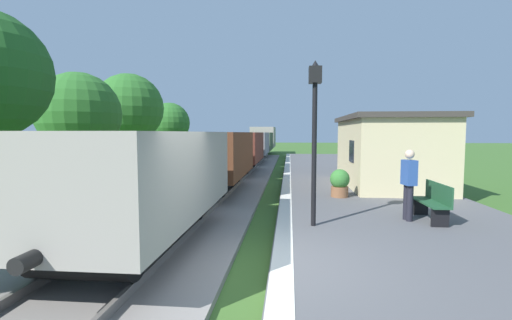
{
  "coord_description": "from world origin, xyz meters",
  "views": [
    {
      "loc": [
        0.5,
        -5.55,
        2.36
      ],
      "look_at": [
        -0.92,
        9.45,
        1.19
      ],
      "focal_mm": 24.76,
      "sensor_mm": 36.0,
      "label": 1
    }
  ],
  "objects": [
    {
      "name": "rail_far",
      "position": [
        -3.12,
        0.0,
        0.19
      ],
      "size": [
        0.07,
        60.0,
        0.14
      ],
      "primitive_type": "cube",
      "color": "slate",
      "rests_on": "track_ballast"
    },
    {
      "name": "platform_slab",
      "position": [
        3.2,
        0.0,
        0.12
      ],
      "size": [
        6.0,
        60.0,
        0.25
      ],
      "primitive_type": "cube",
      "color": "#565659",
      "rests_on": "ground"
    },
    {
      "name": "lamp_post_near",
      "position": [
        1.05,
        2.43,
        2.8
      ],
      "size": [
        0.28,
        0.28,
        3.7
      ],
      "color": "black",
      "rests_on": "platform_slab"
    },
    {
      "name": "person_waiting",
      "position": [
        3.36,
        3.14,
        1.18
      ],
      "size": [
        0.3,
        0.41,
        1.71
      ],
      "rotation": [
        0.0,
        0.0,
        3.31
      ],
      "color": "black",
      "rests_on": "platform_slab"
    },
    {
      "name": "bench_near_hut",
      "position": [
        3.94,
        3.17,
        0.72
      ],
      "size": [
        0.42,
        1.5,
        0.91
      ],
      "color": "#1E4C2D",
      "rests_on": "platform_slab"
    },
    {
      "name": "tree_field_distant",
      "position": [
        -9.92,
        24.46,
        3.22
      ],
      "size": [
        3.49,
        3.49,
        4.97
      ],
      "color": "#4C3823",
      "rests_on": "ground"
    },
    {
      "name": "platform_edge_stripe",
      "position": [
        0.4,
        0.0,
        0.25
      ],
      "size": [
        0.36,
        60.0,
        0.01
      ],
      "primitive_type": "cube",
      "color": "silver",
      "rests_on": "platform_slab"
    },
    {
      "name": "potted_planter",
      "position": [
        2.16,
        6.16,
        0.72
      ],
      "size": [
        0.64,
        0.64,
        0.92
      ],
      "color": "brown",
      "rests_on": "platform_slab"
    },
    {
      "name": "tree_field_left",
      "position": [
        -10.18,
        17.27,
        4.0
      ],
      "size": [
        4.54,
        4.54,
        6.28
      ],
      "color": "#4C3823",
      "rests_on": "ground"
    },
    {
      "name": "freight_train",
      "position": [
        -2.4,
        18.18,
        1.45
      ],
      "size": [
        2.5,
        39.2,
        2.72
      ],
      "color": "gray",
      "rests_on": "rail_near"
    },
    {
      "name": "track_ballast",
      "position": [
        -2.4,
        0.0,
        0.06
      ],
      "size": [
        3.8,
        60.0,
        0.12
      ],
      "primitive_type": "cube",
      "color": "gray",
      "rests_on": "ground"
    },
    {
      "name": "bench_down_platform",
      "position": [
        3.94,
        14.18,
        0.72
      ],
      "size": [
        0.42,
        1.5,
        0.91
      ],
      "color": "#1E4C2D",
      "rests_on": "platform_slab"
    },
    {
      "name": "ground_plane",
      "position": [
        0.0,
        0.0,
        0.0
      ],
      "size": [
        160.0,
        160.0,
        0.0
      ],
      "primitive_type": "plane",
      "color": "#3D6628"
    },
    {
      "name": "tree_trackside_far",
      "position": [
        -9.28,
        10.13,
        3.24
      ],
      "size": [
        3.82,
        3.82,
        5.16
      ],
      "color": "#4C3823",
      "rests_on": "ground"
    },
    {
      "name": "station_hut",
      "position": [
        4.4,
        8.83,
        1.65
      ],
      "size": [
        3.5,
        5.8,
        2.78
      ],
      "color": "beige",
      "rests_on": "platform_slab"
    },
    {
      "name": "rail_near",
      "position": [
        -1.68,
        0.0,
        0.19
      ],
      "size": [
        0.07,
        60.0,
        0.14
      ],
      "primitive_type": "cube",
      "color": "slate",
      "rests_on": "track_ballast"
    }
  ]
}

